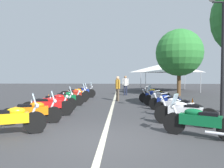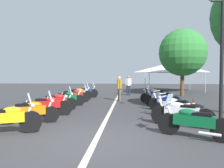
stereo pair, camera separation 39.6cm
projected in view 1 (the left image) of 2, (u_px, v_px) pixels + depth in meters
name	position (u px, v px, depth m)	size (l,w,h in m)	color
ground_plane	(103.00, 142.00, 5.84)	(80.00, 80.00, 0.00)	#38383A
lane_centre_stripe	(112.00, 106.00, 12.43)	(24.66, 0.16, 0.01)	beige
motorcycle_left_row_0	(11.00, 119.00, 6.42)	(1.00, 1.97, 1.22)	black
motorcycle_left_row_1	(33.00, 111.00, 7.93)	(0.88, 2.08, 1.19)	black
motorcycle_left_row_2	(48.00, 106.00, 9.43)	(0.84, 2.16, 1.01)	black
motorcycle_left_row_3	(56.00, 101.00, 10.96)	(0.89, 2.10, 1.20)	black
motorcycle_left_row_4	(66.00, 98.00, 12.49)	(0.95, 2.00, 0.99)	black
motorcycle_left_row_5	(73.00, 95.00, 14.14)	(1.04, 1.96, 1.22)	black
motorcycle_left_row_6	(76.00, 93.00, 15.71)	(0.80, 2.16, 1.21)	black
motorcycle_left_row_7	(82.00, 92.00, 17.14)	(0.80, 2.10, 1.23)	black
motorcycle_right_row_0	(199.00, 121.00, 6.21)	(1.18, 1.91, 1.21)	black
motorcycle_right_row_1	(185.00, 112.00, 7.65)	(1.10, 2.03, 1.01)	black
motorcycle_right_row_2	(177.00, 107.00, 9.11)	(1.32, 1.75, 1.00)	black
motorcycle_right_row_3	(168.00, 102.00, 10.71)	(1.38, 1.80, 0.99)	black
motorcycle_right_row_4	(161.00, 98.00, 12.38)	(1.13, 1.93, 1.20)	black
motorcycle_right_row_5	(155.00, 96.00, 13.83)	(1.16, 1.94, 0.98)	black
motorcycle_right_row_6	(154.00, 94.00, 15.50)	(1.27, 1.73, 0.98)	black
street_lamp_twin_globe	(223.00, 34.00, 8.60)	(0.32, 1.22, 4.95)	black
traffic_cone_0	(193.00, 104.00, 11.19)	(0.36, 0.36, 0.61)	orange
traffic_cone_1	(49.00, 99.00, 13.59)	(0.36, 0.36, 0.61)	orange
bystander_0	(118.00, 87.00, 15.04)	(0.48, 0.32, 1.69)	brown
bystander_1	(125.00, 84.00, 19.37)	(0.32, 0.53, 1.71)	#1E2338
roadside_tree_0	(179.00, 53.00, 18.65)	(3.97, 3.97, 5.67)	brown
event_tent	(167.00, 67.00, 24.81)	(6.11, 6.11, 3.20)	white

